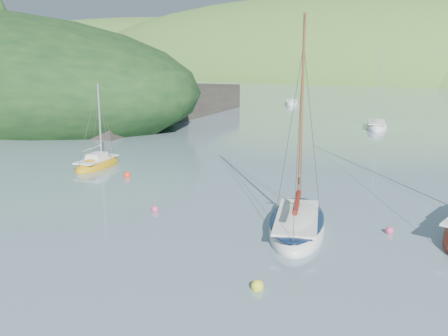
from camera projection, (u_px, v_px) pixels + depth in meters
The scene contains 6 objects.
ground at pixel (150, 251), 20.73m from camera, with size 700.00×700.00×0.00m, color slate.
daysailer_white at pixel (297, 226), 23.14m from camera, with size 4.85×7.28×10.51m.
sailboat_yellow at pixel (98, 165), 36.33m from camera, with size 3.12×5.24×6.52m.
distant_sloop_a at pixel (377, 127), 55.14m from camera, with size 3.92×6.77×9.13m.
distant_sloop_c at pixel (292, 103), 81.65m from camera, with size 4.35×6.39×8.63m.
mooring_buoys at pixel (241, 216), 24.85m from camera, with size 25.06×10.16×0.49m.
Camera 1 is at (13.13, -14.66, 8.00)m, focal length 40.00 mm.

